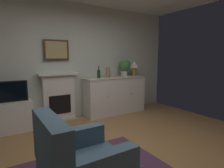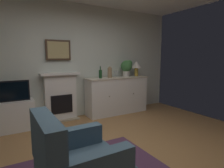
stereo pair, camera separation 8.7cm
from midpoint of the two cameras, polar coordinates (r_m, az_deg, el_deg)
name	(u,v)px [view 2 (the right image)]	position (r m, az deg, el deg)	size (l,w,h in m)	color
ground_plane	(125,161)	(2.92, 5.06, -22.50)	(5.64, 4.60, 0.10)	#9E7042
wall_rear	(73,61)	(4.56, -11.44, 6.78)	(5.64, 0.06, 2.69)	silver
fireplace_unit	(61,97)	(4.42, -14.88, -3.76)	(0.87, 0.30, 1.10)	white
framed_picture	(58,50)	(4.38, -15.54, 9.96)	(0.55, 0.04, 0.45)	#473323
sideboard_cabinet	(117,95)	(4.83, 2.04, -3.43)	(1.64, 0.49, 0.94)	white
table_lamp	(136,66)	(5.09, 7.95, 5.57)	(0.26, 0.26, 0.40)	#B79338
wine_bottle	(100,74)	(4.49, -3.00, 3.12)	(0.08, 0.08, 0.29)	#193F1E
wine_glass_left	(115,73)	(4.70, 1.33, 3.52)	(0.07, 0.07, 0.16)	silver
wine_glass_center	(117,72)	(4.80, 2.13, 3.61)	(0.07, 0.07, 0.16)	silver
vase_decorative	(110,72)	(4.58, -0.16, 3.63)	(0.11, 0.11, 0.28)	#9E7F5B
tv_cabinet	(14,116)	(4.19, -27.27, -8.60)	(0.75, 0.42, 0.59)	white
tv_set	(12,91)	(4.06, -27.70, -1.93)	(0.62, 0.07, 0.40)	black
potted_plant_small	(127,67)	(4.96, 5.06, 5.29)	(0.30, 0.30, 0.43)	beige
armchair	(76,166)	(2.02, -9.65, -23.44)	(0.82, 0.79, 0.92)	#3F596B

